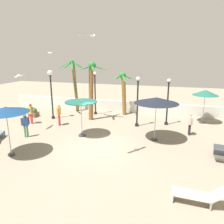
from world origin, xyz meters
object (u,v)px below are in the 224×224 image
at_px(patio_umbrella_0, 156,101).
at_px(guest_3, 25,123).
at_px(guest_2, 31,112).
at_px(patio_umbrella_3, 205,93).
at_px(palm_tree_1, 91,85).
at_px(seagull_1, 20,76).
at_px(lamp_post_0, 95,91).
at_px(seagull_2, 93,35).
at_px(lounge_chair_2, 219,151).
at_px(lamp_post_2, 138,99).
at_px(palm_tree_0, 74,79).
at_px(lamp_post_3, 51,86).
at_px(lounge_chair_1, 199,195).
at_px(patio_umbrella_1, 81,105).
at_px(guest_1, 190,122).
at_px(lamp_post_1, 168,101).
at_px(seagull_0, 50,53).
at_px(planter, 34,112).
at_px(palm_tree_2, 123,88).
at_px(guest_0, 59,113).

relative_size(patio_umbrella_0, guest_3, 1.81).
relative_size(patio_umbrella_0, guest_2, 1.74).
height_order(patio_umbrella_0, patio_umbrella_3, patio_umbrella_0).
xyz_separation_m(palm_tree_1, seagull_1, (-3.58, -4.13, 1.03)).
height_order(lamp_post_0, seagull_2, seagull_2).
height_order(lounge_chair_2, seagull_1, seagull_1).
relative_size(palm_tree_1, seagull_2, 4.16).
bearing_deg(lamp_post_2, palm_tree_0, 155.63).
bearing_deg(lamp_post_3, lamp_post_0, 38.37).
relative_size(palm_tree_0, lounge_chair_1, 2.61).
distance_m(patio_umbrella_3, lounge_chair_2, 6.70).
relative_size(patio_umbrella_1, guest_1, 1.63).
xyz_separation_m(lamp_post_1, lounge_chair_1, (1.59, -9.42, -1.55)).
bearing_deg(seagull_2, lamp_post_0, 110.66).
height_order(seagull_0, seagull_1, seagull_0).
bearing_deg(planter, seagull_1, -62.55).
bearing_deg(lounge_chair_2, seagull_1, 177.47).
relative_size(patio_umbrella_3, seagull_1, 2.54).
distance_m(palm_tree_1, lounge_chair_2, 10.62).
bearing_deg(seagull_0, palm_tree_1, -1.80).
distance_m(lamp_post_3, seagull_0, 2.86).
bearing_deg(seagull_1, lounge_chair_1, -23.46).
xyz_separation_m(patio_umbrella_0, lamp_post_1, (0.59, 3.53, -0.69)).
bearing_deg(guest_1, palm_tree_2, 145.06).
height_order(lounge_chair_1, lounge_chair_2, same).
bearing_deg(lounge_chair_1, guest_1, 89.63).
distance_m(palm_tree_0, guest_3, 7.76).
distance_m(patio_umbrella_1, lamp_post_1, 6.85).
bearing_deg(guest_3, guest_1, 18.39).
relative_size(lamp_post_1, guest_3, 2.29).
xyz_separation_m(lamp_post_1, seagull_0, (-9.95, -0.25, 3.63)).
bearing_deg(guest_3, palm_tree_1, 61.53).
bearing_deg(guest_0, palm_tree_0, 100.26).
bearing_deg(lounge_chair_1, patio_umbrella_0, 110.27).
xyz_separation_m(guest_1, seagull_2, (-4.85, -5.49, 5.28)).
bearing_deg(guest_3, guest_0, 74.04).
xyz_separation_m(patio_umbrella_1, guest_0, (-2.69, 1.66, -1.17)).
distance_m(lamp_post_1, guest_0, 8.53).
bearing_deg(palm_tree_2, seagull_1, -131.39).
relative_size(lamp_post_3, guest_1, 2.69).
distance_m(patio_umbrella_3, palm_tree_1, 9.16).
bearing_deg(patio_umbrella_3, guest_3, -150.12).
relative_size(patio_umbrella_3, lamp_post_3, 0.67).
xyz_separation_m(lamp_post_1, guest_3, (-8.93, -5.45, -0.98)).
xyz_separation_m(lounge_chair_2, seagull_0, (-12.94, 4.81, 5.17)).
relative_size(patio_umbrella_3, palm_tree_2, 0.70).
relative_size(lamp_post_2, guest_2, 2.32).
bearing_deg(palm_tree_0, palm_tree_2, 0.09).
relative_size(patio_umbrella_3, lounge_chair_2, 1.42).
xyz_separation_m(lamp_post_0, guest_2, (-3.92, -4.19, -1.21)).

